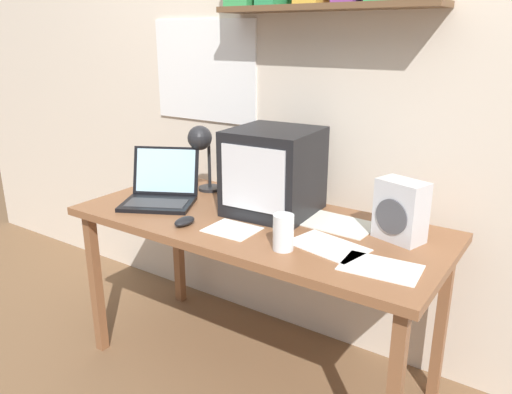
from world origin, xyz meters
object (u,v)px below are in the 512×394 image
(crt_monitor, at_px, (274,171))
(space_heater, at_px, (401,211))
(laptop, at_px, (161,189))
(juice_glass, at_px, (283,234))
(corner_desk, at_px, (256,234))
(printed_handout, at_px, (328,246))
(desk_lamp, at_px, (201,144))
(open_notebook, at_px, (232,230))
(loose_paper_near_monitor, at_px, (381,268))
(computer_mouse, at_px, (185,221))
(loose_paper_near_laptop, at_px, (338,224))

(crt_monitor, xyz_separation_m, space_heater, (0.56, -0.00, -0.07))
(laptop, distance_m, juice_glass, 0.77)
(corner_desk, distance_m, printed_handout, 0.40)
(space_heater, relative_size, printed_handout, 0.76)
(laptop, distance_m, space_heater, 1.09)
(desk_lamp, height_order, printed_handout, desk_lamp)
(juice_glass, relative_size, printed_handout, 0.43)
(printed_handout, distance_m, open_notebook, 0.40)
(crt_monitor, height_order, juice_glass, crt_monitor)
(loose_paper_near_monitor, bearing_deg, crt_monitor, 155.19)
(laptop, relative_size, computer_mouse, 3.96)
(computer_mouse, relative_size, open_notebook, 0.52)
(printed_handout, bearing_deg, loose_paper_near_monitor, -15.75)
(loose_paper_near_laptop, bearing_deg, juice_glass, -99.63)
(laptop, height_order, open_notebook, laptop)
(laptop, bearing_deg, juice_glass, -38.82)
(corner_desk, relative_size, desk_lamp, 4.75)
(printed_handout, relative_size, open_notebook, 1.52)
(loose_paper_near_monitor, xyz_separation_m, open_notebook, (-0.62, -0.00, -0.00))
(desk_lamp, height_order, loose_paper_near_monitor, desk_lamp)
(printed_handout, xyz_separation_m, loose_paper_near_monitor, (0.23, -0.06, 0.00))
(corner_desk, xyz_separation_m, computer_mouse, (-0.21, -0.22, 0.08))
(corner_desk, distance_m, laptop, 0.52)
(loose_paper_near_laptop, bearing_deg, open_notebook, -137.92)
(space_heater, height_order, loose_paper_near_monitor, space_heater)
(computer_mouse, bearing_deg, laptop, 149.80)
(corner_desk, relative_size, juice_glass, 11.90)
(corner_desk, xyz_separation_m, loose_paper_near_laptop, (0.31, 0.14, 0.07))
(loose_paper_near_monitor, height_order, open_notebook, same)
(space_heater, height_order, open_notebook, space_heater)
(desk_lamp, relative_size, printed_handout, 1.09)
(desk_lamp, bearing_deg, laptop, -112.63)
(corner_desk, height_order, computer_mouse, computer_mouse)
(space_heater, xyz_separation_m, open_notebook, (-0.58, -0.28, -0.11))
(crt_monitor, distance_m, computer_mouse, 0.44)
(computer_mouse, xyz_separation_m, loose_paper_near_monitor, (0.81, 0.07, -0.01))
(loose_paper_near_laptop, distance_m, loose_paper_near_monitor, 0.41)
(corner_desk, relative_size, space_heater, 6.83)
(desk_lamp, relative_size, computer_mouse, 3.18)
(juice_glass, xyz_separation_m, loose_paper_near_laptop, (0.06, 0.34, -0.06))
(crt_monitor, distance_m, loose_paper_near_monitor, 0.69)
(desk_lamp, height_order, open_notebook, desk_lamp)
(corner_desk, height_order, desk_lamp, desk_lamp)
(corner_desk, distance_m, open_notebook, 0.17)
(space_heater, bearing_deg, laptop, -154.02)
(loose_paper_near_laptop, relative_size, loose_paper_near_monitor, 1.11)
(space_heater, distance_m, loose_paper_near_monitor, 0.30)
(corner_desk, relative_size, open_notebook, 7.86)
(laptop, xyz_separation_m, printed_handout, (0.88, -0.04, -0.06))
(computer_mouse, bearing_deg, desk_lamp, 120.09)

